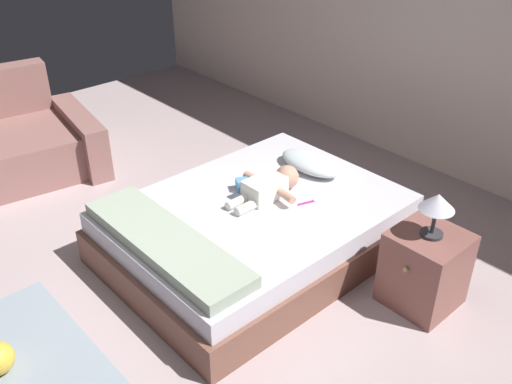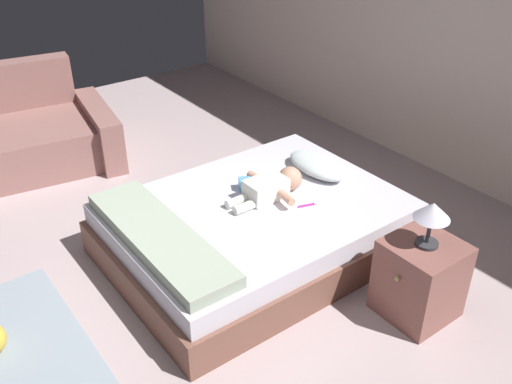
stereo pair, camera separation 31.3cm
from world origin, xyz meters
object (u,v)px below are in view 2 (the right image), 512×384
(toy_block, at_px, (245,184))
(toothbrush, at_px, (308,205))
(bed, at_px, (256,229))
(lamp, at_px, (432,214))
(pillow, at_px, (317,165))
(baby, at_px, (272,187))
(nightstand, at_px, (420,279))

(toy_block, bearing_deg, toothbrush, 26.62)
(bed, height_order, lamp, lamp)
(pillow, height_order, baby, baby)
(bed, relative_size, nightstand, 3.91)
(baby, height_order, toy_block, baby)
(toothbrush, distance_m, toy_block, 0.49)
(nightstand, relative_size, lamp, 1.78)
(baby, xyz_separation_m, toothbrush, (0.25, 0.12, -0.07))
(lamp, bearing_deg, bed, -158.82)
(pillow, bearing_deg, toothbrush, -48.76)
(toothbrush, xyz_separation_m, toy_block, (-0.44, -0.22, 0.04))
(baby, relative_size, lamp, 2.10)
(pillow, height_order, toothbrush, pillow)
(baby, distance_m, toy_block, 0.21)
(baby, xyz_separation_m, lamp, (1.13, 0.27, 0.26))
(pillow, relative_size, lamp, 1.89)
(bed, bearing_deg, nightstand, 21.18)
(baby, height_order, lamp, lamp)
(bed, xyz_separation_m, pillow, (-0.10, 0.65, 0.26))
(toy_block, bearing_deg, baby, 29.44)
(nightstand, height_order, toy_block, nightstand)
(baby, bearing_deg, nightstand, 13.27)
(toothbrush, distance_m, nightstand, 0.90)
(toothbrush, bearing_deg, baby, -155.52)
(pillow, xyz_separation_m, baby, (0.07, -0.49, 0.02))
(bed, height_order, nightstand, nightstand)
(bed, distance_m, pillow, 0.71)
(nightstand, bearing_deg, bed, -158.82)
(pillow, relative_size, toy_block, 4.61)
(pillow, distance_m, toy_block, 0.61)
(toy_block, bearing_deg, bed, -15.28)
(bed, distance_m, lamp, 1.30)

